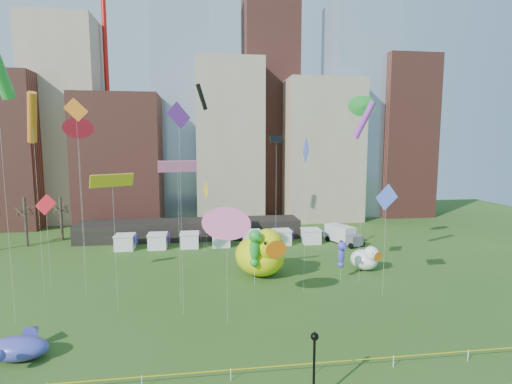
{
  "coord_description": "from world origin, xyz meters",
  "views": [
    {
      "loc": [
        -1.66,
        -24.95,
        16.3
      ],
      "look_at": [
        3.1,
        9.73,
        12.0
      ],
      "focal_mm": 27.0,
      "sensor_mm": 36.0,
      "label": 1
    }
  ],
  "objects": [
    {
      "name": "bare_trees",
      "position": [
        -30.17,
        40.54,
        4.01
      ],
      "size": [
        8.44,
        6.44,
        8.5
      ],
      "color": "#382B21",
      "rests_on": "ground"
    },
    {
      "name": "seahorse_purple",
      "position": [
        14.7,
        18.31,
        3.42
      ],
      "size": [
        1.22,
        1.46,
        4.77
      ],
      "rotation": [
        0.0,
        0.0,
        0.13
      ],
      "color": "silver",
      "rests_on": "ground"
    },
    {
      "name": "small_duck",
      "position": [
        19.18,
        21.46,
        1.54
      ],
      "size": [
        4.44,
        4.82,
        3.36
      ],
      "rotation": [
        0.0,
        0.0,
        0.42
      ],
      "color": "white",
      "rests_on": "ground"
    },
    {
      "name": "kite_14",
      "position": [
        -14.3,
        16.63,
        19.25
      ],
      "size": [
        2.38,
        0.12,
        21.01
      ],
      "color": "silver",
      "rests_on": "ground"
    },
    {
      "name": "kite_9",
      "position": [
        -4.21,
        14.05,
        14.11
      ],
      "size": [
        3.83,
        1.14,
        14.74
      ],
      "color": "silver",
      "rests_on": "ground"
    },
    {
      "name": "kite_6",
      "position": [
        -18.92,
        17.72,
        19.04
      ],
      "size": [
        2.26,
        3.11,
        21.66
      ],
      "color": "silver",
      "rests_on": "ground"
    },
    {
      "name": "pavilion",
      "position": [
        -4.0,
        42.0,
        1.6
      ],
      "size": [
        38.0,
        6.0,
        3.2
      ],
      "primitive_type": "cube",
      "color": "black",
      "rests_on": "ground"
    },
    {
      "name": "kite_4",
      "position": [
        -10.26,
        12.97,
        12.9
      ],
      "size": [
        3.74,
        2.69,
        13.56
      ],
      "color": "silver",
      "rests_on": "ground"
    },
    {
      "name": "kite_8",
      "position": [
        -19.17,
        20.26,
        9.54
      ],
      "size": [
        2.43,
        0.35,
        10.9
      ],
      "color": "silver",
      "rests_on": "ground"
    },
    {
      "name": "kite_0",
      "position": [
        -18.33,
        30.33,
        18.53
      ],
      "size": [
        2.47,
        1.82,
        19.92
      ],
      "color": "silver",
      "rests_on": "ground"
    },
    {
      "name": "kite_2",
      "position": [
        -1.72,
        32.74,
        23.19
      ],
      "size": [
        1.95,
        2.05,
        25.1
      ],
      "color": "silver",
      "rests_on": "ground"
    },
    {
      "name": "big_duck",
      "position": [
        5.34,
        21.02,
        2.92
      ],
      "size": [
        7.88,
        9.03,
        6.36
      ],
      "rotation": [
        0.0,
        0.0,
        0.31
      ],
      "color": "#D4E10B",
      "rests_on": "ground"
    },
    {
      "name": "lamppost",
      "position": [
        4.98,
        -3.2,
        3.01
      ],
      "size": [
        0.51,
        0.51,
        4.91
      ],
      "color": "black",
      "rests_on": "footpath"
    },
    {
      "name": "kite_10",
      "position": [
        7.3,
        21.89,
        16.87
      ],
      "size": [
        2.16,
        2.07,
        17.42
      ],
      "color": "silver",
      "rests_on": "ground"
    },
    {
      "name": "whale_inflatable",
      "position": [
        -15.89,
        5.03,
        0.93
      ],
      "size": [
        4.79,
        5.96,
        2.04
      ],
      "rotation": [
        0.0,
        0.0,
        -0.08
      ],
      "color": "#583796",
      "rests_on": "ground"
    },
    {
      "name": "vendor_tents",
      "position": [
        1.02,
        36.0,
        1.11
      ],
      "size": [
        33.24,
        2.8,
        2.4
      ],
      "color": "white",
      "rests_on": "ground"
    },
    {
      "name": "skyline",
      "position": [
        2.25,
        61.06,
        21.44
      ],
      "size": [
        101.0,
        23.0,
        68.0
      ],
      "color": "brown",
      "rests_on": "ground"
    },
    {
      "name": "kite_1",
      "position": [
        0.31,
        8.72,
        9.36
      ],
      "size": [
        2.98,
        1.31,
        10.87
      ],
      "color": "silver",
      "rests_on": "ground"
    },
    {
      "name": "ground",
      "position": [
        0.0,
        0.0,
        0.0
      ],
      "size": [
        160.0,
        160.0,
        0.0
      ],
      "primitive_type": "plane",
      "color": "#284F18",
      "rests_on": "ground"
    },
    {
      "name": "crane_right",
      "position": [
        30.89,
        64.0,
        46.9
      ],
      "size": [
        23.0,
        1.0,
        76.0
      ],
      "color": "red",
      "rests_on": "ground"
    },
    {
      "name": "kite_11",
      "position": [
        18.68,
        22.83,
        21.23
      ],
      "size": [
        2.63,
        0.52,
        22.56
      ],
      "color": "silver",
      "rests_on": "ground"
    },
    {
      "name": "kite_12",
      "position": [
        -1.32,
        32.23,
        9.45
      ],
      "size": [
        0.66,
        2.78,
        10.96
      ],
      "color": "silver",
      "rests_on": "ground"
    },
    {
      "name": "kite_5",
      "position": [
        9.25,
        15.24,
        15.48
      ],
      "size": [
        0.12,
        2.89,
        17.18
      ],
      "color": "silver",
      "rests_on": "ground"
    },
    {
      "name": "caution_tape",
      "position": [
        0.0,
        0.0,
        0.68
      ],
      "size": [
        50.0,
        0.06,
        0.9
      ],
      "color": "white",
      "rests_on": "ground"
    },
    {
      "name": "kite_15",
      "position": [
        16.61,
        17.45,
        19.1
      ],
      "size": [
        2.6,
        1.78,
        21.28
      ],
      "color": "silver",
      "rests_on": "ground"
    },
    {
      "name": "box_truck",
      "position": [
        21.13,
        35.15,
        1.47
      ],
      "size": [
        4.8,
        7.16,
        2.87
      ],
      "rotation": [
        0.0,
        0.0,
        0.39
      ],
      "color": "silver",
      "rests_on": "ground"
    },
    {
      "name": "kite_13",
      "position": [
        17.38,
        12.84,
        10.7
      ],
      "size": [
        1.15,
        2.7,
        12.28
      ],
      "color": "silver",
      "rests_on": "ground"
    },
    {
      "name": "seahorse_green",
      "position": [
        4.07,
        17.95,
        4.8
      ],
      "size": [
        1.88,
        2.11,
        6.61
      ],
      "rotation": [
        0.0,
        0.0,
        0.35
      ],
      "color": "silver",
      "rests_on": "ground"
    },
    {
      "name": "kite_7",
      "position": [
        -3.79,
        11.24,
        18.49
      ],
      "size": [
        2.07,
        1.42,
        20.21
      ],
      "color": "silver",
      "rests_on": "ground"
    }
  ]
}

